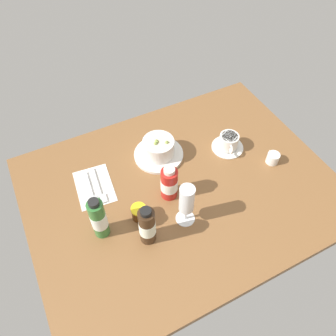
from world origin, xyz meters
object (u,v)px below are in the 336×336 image
creamer_jug (273,158)px  wine_glass (187,201)px  porridge_bowl (159,149)px  sauce_bottle_brown (147,226)px  jam_jar (139,213)px  sauce_bottle_green (99,219)px  cutlery_setting (95,187)px  sauce_bottle_red (169,183)px  coffee_cup (228,142)px

creamer_jug → wine_glass: 43.45cm
porridge_bowl → creamer_jug: size_ratio=3.39×
porridge_bowl → sauce_bottle_brown: sauce_bottle_brown is taller
wine_glass → porridge_bowl: bearing=-98.2°
wine_glass → jam_jar: wine_glass is taller
jam_jar → sauce_bottle_brown: size_ratio=0.33×
sauce_bottle_green → sauce_bottle_brown: size_ratio=1.08×
porridge_bowl → cutlery_setting: bearing=7.1°
jam_jar → sauce_bottle_red: sauce_bottle_red is taller
coffee_cup → creamer_jug: coffee_cup is taller
coffee_cup → wine_glass: (30.77, 21.01, 7.82)cm
porridge_bowl → sauce_bottle_brown: size_ratio=1.14×
cutlery_setting → coffee_cup: coffee_cup is taller
sauce_bottle_green → coffee_cup: bearing=-167.1°
cutlery_setting → sauce_bottle_red: sauce_bottle_red is taller
wine_glass → creamer_jug: bearing=-170.3°
coffee_cup → sauce_bottle_green: (57.52, 13.14, 5.41)cm
coffee_cup → sauce_bottle_brown: size_ratio=0.75×
cutlery_setting → sauce_bottle_brown: bearing=108.6°
cutlery_setting → creamer_jug: (-65.30, 19.07, 1.97)cm
creamer_jug → wine_glass: bearing=9.7°
cutlery_setting → sauce_bottle_green: (3.42, 18.38, 8.20)cm
porridge_bowl → sauce_bottle_red: bearing=75.8°
coffee_cup → jam_jar: 46.44cm
coffee_cup → sauce_bottle_brown: (44.97, 21.92, 4.76)cm
porridge_bowl → wine_glass: size_ratio=1.12×
porridge_bowl → wine_glass: bearing=81.8°
porridge_bowl → coffee_cup: (-26.48, 8.68, -0.82)cm
creamer_jug → wine_glass: (41.97, 7.18, 8.64)cm
jam_jar → sauce_bottle_brown: (0.54, 8.43, 4.96)cm
porridge_bowl → sauce_bottle_brown: bearing=58.9°
creamer_jug → wine_glass: wine_glass is taller
cutlery_setting → creamer_jug: bearing=163.7°
cutlery_setting → wine_glass: bearing=131.6°
porridge_bowl → cutlery_setting: size_ratio=1.00×
porridge_bowl → sauce_bottle_red: 19.09cm
jam_jar → sauce_bottle_green: size_ratio=0.31×
porridge_bowl → sauce_bottle_red: sauce_bottle_red is taller
wine_glass → sauce_bottle_red: size_ratio=1.19×
jam_jar → coffee_cup: bearing=-163.1°
porridge_bowl → sauce_bottle_brown: 35.97cm
wine_glass → sauce_bottle_red: (0.36, -11.38, -4.23)cm
porridge_bowl → sauce_bottle_green: size_ratio=1.06×
wine_glass → sauce_bottle_brown: (14.20, 0.91, -3.06)cm
porridge_bowl → coffee_cup: porridge_bowl is taller
sauce_bottle_red → jam_jar: bearing=16.2°
cutlery_setting → jam_jar: 21.24cm
creamer_jug → cutlery_setting: bearing=-16.3°
coffee_cup → creamer_jug: bearing=129.0°
jam_jar → sauce_bottle_red: bearing=-163.8°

